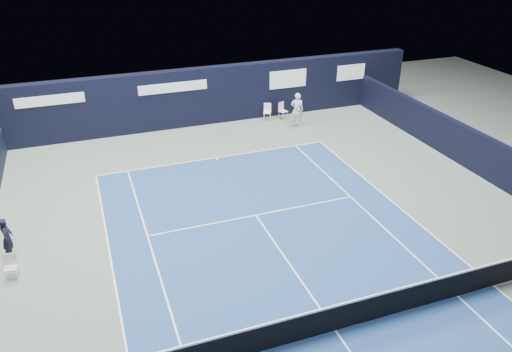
{
  "coord_description": "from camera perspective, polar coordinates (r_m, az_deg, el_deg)",
  "views": [
    {
      "loc": [
        -5.56,
        -8.85,
        10.07
      ],
      "look_at": [
        0.27,
        7.11,
        1.3
      ],
      "focal_mm": 35.0,
      "sensor_mm": 36.0,
      "label": 1
    }
  ],
  "objects": [
    {
      "name": "folding_chair_back_b",
      "position": [
        28.39,
        3.02,
        7.63
      ],
      "size": [
        0.53,
        0.52,
        0.93
      ],
      "rotation": [
        0.0,
        0.0,
        0.39
      ],
      "color": "silver",
      "rests_on": "ground"
    },
    {
      "name": "back_sponsor_wall",
      "position": [
        27.31,
        -7.39,
        8.9
      ],
      "size": [
        26.0,
        0.63,
        3.1
      ],
      "color": "black",
      "rests_on": "ground"
    },
    {
      "name": "ground",
      "position": [
        15.81,
        5.58,
        -12.41
      ],
      "size": [
        48.0,
        48.0,
        0.0
      ],
      "primitive_type": "plane",
      "color": "#56665C",
      "rests_on": "ground"
    },
    {
      "name": "court_surface",
      "position": [
        14.51,
        9.07,
        -17.06
      ],
      "size": [
        10.97,
        23.77,
        0.01
      ],
      "primitive_type": "cube",
      "color": "navy",
      "rests_on": "ground"
    },
    {
      "name": "line_judge_chair",
      "position": [
        17.59,
        -26.23,
        -9.03
      ],
      "size": [
        0.42,
        0.4,
        0.82
      ],
      "rotation": [
        0.0,
        0.0,
        -0.17
      ],
      "color": "silver",
      "rests_on": "ground"
    },
    {
      "name": "line_judge",
      "position": [
        18.39,
        -26.54,
        -6.38
      ],
      "size": [
        0.42,
        0.59,
        1.5
      ],
      "primitive_type": "imported",
      "rotation": [
        0.0,
        0.0,
        1.45
      ],
      "color": "black",
      "rests_on": "ground"
    },
    {
      "name": "tennis_player",
      "position": [
        27.2,
        4.71,
        7.57
      ],
      "size": [
        0.8,
        0.96,
        1.86
      ],
      "color": "white",
      "rests_on": "ground"
    },
    {
      "name": "folding_chair_back_a",
      "position": [
        28.22,
        1.31,
        7.71
      ],
      "size": [
        0.53,
        0.55,
        0.91
      ],
      "rotation": [
        0.0,
        0.0,
        -0.43
      ],
      "color": "white",
      "rests_on": "ground"
    },
    {
      "name": "court_markings",
      "position": [
        14.5,
        9.08,
        -17.04
      ],
      "size": [
        11.03,
        23.83,
        0.0
      ],
      "color": "white",
      "rests_on": "court_surface"
    },
    {
      "name": "enclosure_wall_right",
      "position": [
        23.72,
        24.92,
        1.88
      ],
      "size": [
        0.3,
        22.0,
        1.8
      ],
      "primitive_type": "cube",
      "color": "black",
      "rests_on": "ground"
    },
    {
      "name": "tennis_net",
      "position": [
        14.16,
        9.23,
        -15.59
      ],
      "size": [
        12.9,
        0.1,
        1.1
      ],
      "color": "black",
      "rests_on": "ground"
    }
  ]
}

